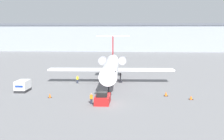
# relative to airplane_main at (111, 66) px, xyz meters

# --- Properties ---
(ground_plane) EXTENTS (600.00, 600.00, 0.00)m
(ground_plane) POSITION_rel_airplane_main_xyz_m (0.63, -19.24, -3.55)
(ground_plane) COLOR slate
(terminal_building) EXTENTS (180.00, 16.80, 14.35)m
(terminal_building) POSITION_rel_airplane_main_xyz_m (0.63, 100.76, 3.65)
(terminal_building) COLOR #8C939E
(terminal_building) RESTS_ON ground
(airplane_main) EXTENTS (26.49, 29.40, 9.74)m
(airplane_main) POSITION_rel_airplane_main_xyz_m (0.00, 0.00, 0.00)
(airplane_main) COLOR white
(airplane_main) RESTS_ON ground
(pushback_tug) EXTENTS (2.20, 4.43, 1.95)m
(pushback_tug) POSITION_rel_airplane_main_xyz_m (0.11, -18.40, -2.82)
(pushback_tug) COLOR #B21919
(pushback_tug) RESTS_ON ground
(luggage_cart) EXTENTS (2.03, 3.67, 2.05)m
(luggage_cart) POSITION_rel_airplane_main_xyz_m (-15.42, -10.29, -2.53)
(luggage_cart) COLOR #232326
(luggage_cart) RESTS_ON ground
(worker_near_tug) EXTENTS (0.40, 0.24, 1.64)m
(worker_near_tug) POSITION_rel_airplane_main_xyz_m (-1.56, -18.97, -2.70)
(worker_near_tug) COLOR #232838
(worker_near_tug) RESTS_ON ground
(worker_by_wing) EXTENTS (0.40, 0.24, 1.65)m
(worker_by_wing) POSITION_rel_airplane_main_xyz_m (-7.03, -0.91, -2.70)
(worker_by_wing) COLOR #232838
(worker_by_wing) RESTS_ON ground
(traffic_cone_left) EXTENTS (0.58, 0.58, 0.72)m
(traffic_cone_left) POSITION_rel_airplane_main_xyz_m (-9.07, -15.07, -3.21)
(traffic_cone_left) COLOR black
(traffic_cone_left) RESTS_ON ground
(traffic_cone_right) EXTENTS (0.70, 0.70, 0.77)m
(traffic_cone_right) POSITION_rel_airplane_main_xyz_m (10.32, -12.42, -3.19)
(traffic_cone_right) COLOR black
(traffic_cone_right) RESTS_ON ground
(traffic_cone_mid) EXTENTS (0.70, 0.70, 0.61)m
(traffic_cone_mid) POSITION_rel_airplane_main_xyz_m (14.11, -14.72, -3.27)
(traffic_cone_mid) COLOR black
(traffic_cone_mid) RESTS_ON ground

